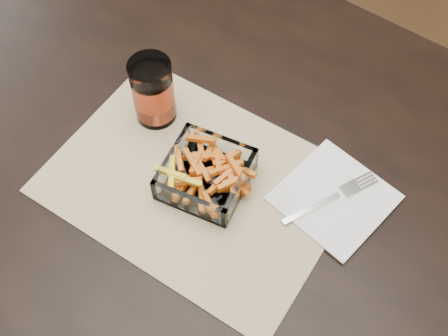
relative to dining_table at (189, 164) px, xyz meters
The scene contains 6 objects.
dining_table is the anchor object (origin of this frame).
placemat 0.13m from the dining_table, 41.06° to the right, with size 0.45×0.33×0.00m, color tan.
glass_bowl 0.15m from the dining_table, 32.10° to the right, with size 0.15×0.15×0.05m.
tumbler 0.16m from the dining_table, behind, with size 0.07×0.07×0.12m.
napkin 0.28m from the dining_table, ahead, with size 0.16×0.16×0.00m, color white.
fork 0.28m from the dining_table, ahead, with size 0.09×0.16×0.00m.
Camera 1 is at (0.38, -0.40, 1.52)m, focal length 45.00 mm.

